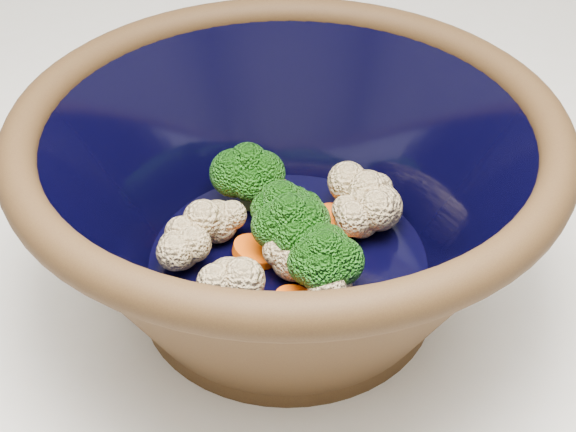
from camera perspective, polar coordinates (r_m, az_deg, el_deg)
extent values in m
cylinder|color=black|center=(0.57, 0.00, -4.94)|extent=(0.20, 0.20, 0.01)
torus|color=black|center=(0.49, 0.00, 6.41)|extent=(0.34, 0.34, 0.02)
cylinder|color=black|center=(0.55, 0.00, -3.04)|extent=(0.19, 0.19, 0.00)
cylinder|color=#608442|center=(0.56, -0.41, -0.98)|extent=(0.01, 0.01, 0.02)
ellipsoid|color=#1E6513|center=(0.54, -0.43, 0.98)|extent=(0.04, 0.04, 0.04)
cylinder|color=#608442|center=(0.52, 2.57, -4.65)|extent=(0.01, 0.01, 0.02)
ellipsoid|color=#1E6513|center=(0.50, 2.64, -2.64)|extent=(0.04, 0.04, 0.04)
cylinder|color=#608442|center=(0.54, 0.10, -2.27)|extent=(0.01, 0.01, 0.02)
ellipsoid|color=#1E6513|center=(0.52, 0.10, -0.12)|extent=(0.05, 0.05, 0.04)
cylinder|color=#608442|center=(0.59, -2.79, 1.54)|extent=(0.01, 0.01, 0.02)
ellipsoid|color=#1E6513|center=(0.57, -2.87, 3.62)|extent=(0.05, 0.05, 0.04)
cylinder|color=#608442|center=(0.56, 0.48, -0.67)|extent=(0.01, 0.01, 0.02)
ellipsoid|color=#1E6513|center=(0.55, 0.49, 0.90)|extent=(0.03, 0.03, 0.03)
sphere|color=beige|center=(0.51, -4.21, -4.65)|extent=(0.03, 0.03, 0.03)
sphere|color=beige|center=(0.54, -7.76, -2.37)|extent=(0.03, 0.03, 0.03)
sphere|color=beige|center=(0.58, -1.23, 1.62)|extent=(0.03, 0.03, 0.03)
sphere|color=beige|center=(0.56, -5.08, -0.40)|extent=(0.03, 0.03, 0.03)
sphere|color=beige|center=(0.54, 0.85, -1.74)|extent=(0.03, 0.03, 0.03)
sphere|color=beige|center=(0.51, 3.07, -4.85)|extent=(0.03, 0.03, 0.03)
sphere|color=beige|center=(0.58, 5.28, 1.76)|extent=(0.03, 0.03, 0.03)
sphere|color=beige|center=(0.56, 5.17, -0.17)|extent=(0.03, 0.03, 0.03)
sphere|color=beige|center=(0.57, 6.45, 0.62)|extent=(0.03, 0.03, 0.03)
sphere|color=beige|center=(0.52, 0.44, -3.01)|extent=(0.03, 0.03, 0.03)
cylinder|color=#FF570B|center=(0.51, 0.42, -6.05)|extent=(0.03, 0.03, 0.01)
cylinder|color=#FF570B|center=(0.57, 2.91, -0.10)|extent=(0.03, 0.03, 0.01)
cylinder|color=#FF570B|center=(0.57, -5.23, -0.38)|extent=(0.03, 0.03, 0.01)
cylinder|color=#FF570B|center=(0.55, 0.11, -2.50)|extent=(0.03, 0.03, 0.01)
cylinder|color=#FF570B|center=(0.55, -2.30, -2.53)|extent=(0.03, 0.03, 0.01)
cylinder|color=#FF570B|center=(0.55, 3.44, -2.56)|extent=(0.03, 0.03, 0.01)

